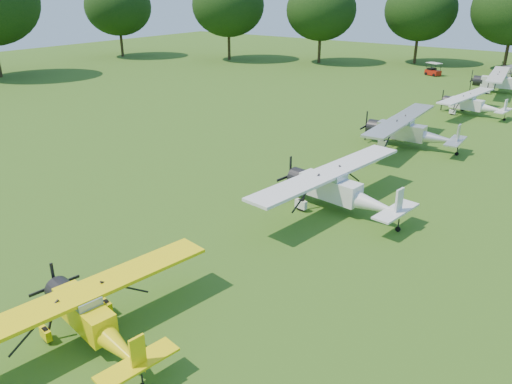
# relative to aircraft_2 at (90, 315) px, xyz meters

# --- Properties ---
(ground) EXTENTS (160.00, 160.00, 0.00)m
(ground) POSITION_rel_aircraft_2_xyz_m (0.31, 12.91, -1.10)
(ground) COLOR #245916
(ground) RESTS_ON ground
(tree_belt) EXTENTS (137.36, 130.27, 14.52)m
(tree_belt) POSITION_rel_aircraft_2_xyz_m (3.88, 13.08, 6.92)
(tree_belt) COLOR #2E2311
(tree_belt) RESTS_ON ground
(aircraft_2) EXTENTS (6.08, 9.63, 1.89)m
(aircraft_2) POSITION_rel_aircraft_2_xyz_m (0.00, 0.00, 0.00)
(aircraft_2) COLOR yellow
(aircraft_2) RESTS_ON ground
(aircraft_3) EXTENTS (7.27, 11.55, 2.27)m
(aircraft_3) POSITION_rel_aircraft_2_xyz_m (1.55, 14.33, 0.22)
(aircraft_3) COLOR white
(aircraft_3) RESTS_ON ground
(aircraft_4) EXTENTS (7.22, 11.49, 2.27)m
(aircraft_4) POSITION_rel_aircraft_2_xyz_m (0.38, 27.43, 0.22)
(aircraft_4) COLOR silver
(aircraft_4) RESTS_ON ground
(aircraft_5) EXTENTS (6.19, 9.83, 1.93)m
(aircraft_5) POSITION_rel_aircraft_2_xyz_m (1.43, 40.48, 0.02)
(aircraft_5) COLOR white
(aircraft_5) RESTS_ON ground
(aircraft_6) EXTENTS (7.35, 11.67, 2.29)m
(aircraft_6) POSITION_rel_aircraft_2_xyz_m (1.49, 53.02, 0.23)
(aircraft_6) COLOR white
(aircraft_6) RESTS_ON ground
(golf_cart) EXTENTS (2.22, 1.81, 1.65)m
(golf_cart) POSITION_rel_aircraft_2_xyz_m (-8.56, 60.09, -0.55)
(golf_cart) COLOR #AA180C
(golf_cart) RESTS_ON ground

